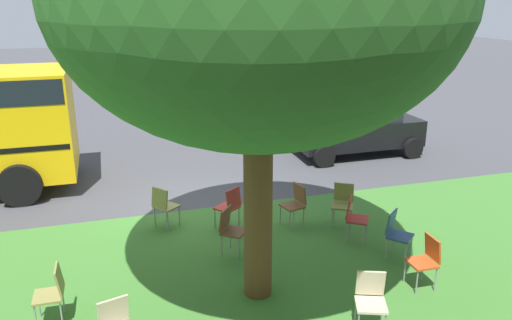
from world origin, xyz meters
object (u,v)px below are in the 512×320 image
object	(u,v)px
chair_1	(230,205)
chair_4	(53,290)
chair_7	(354,215)
chair_9	(396,231)
chair_2	(231,227)
chair_8	(343,201)
chair_5	(426,258)
chair_6	(295,202)
chair_10	(371,297)
parked_car	(358,127)
chair_3	(164,204)

from	to	relation	value
chair_1	chair_4	size ratio (longest dim) A/B	1.00
chair_7	chair_9	bearing A→B (deg)	115.10
chair_2	chair_7	bearing A→B (deg)	176.09
chair_1	chair_8	size ratio (longest dim) A/B	1.00
chair_5	chair_6	bearing A→B (deg)	-67.08
chair_1	chair_4	xyz separation A→B (m)	(3.17, 2.29, 0.00)
chair_1	chair_2	world-z (taller)	same
chair_2	chair_5	xyz separation A→B (m)	(-2.73, 2.00, 0.00)
chair_9	chair_10	xyz separation A→B (m)	(1.47, 1.73, 0.00)
chair_4	chair_5	size ratio (longest dim) A/B	1.00
chair_2	chair_4	world-z (taller)	same
chair_2	parked_car	bearing A→B (deg)	-136.13
chair_5	chair_4	bearing A→B (deg)	-7.28
chair_4	chair_7	world-z (taller)	same
chair_4	chair_5	world-z (taller)	same
chair_2	chair_4	xyz separation A→B (m)	(2.94, 1.28, 0.00)
chair_6	parked_car	distance (m)	5.44
chair_8	chair_10	world-z (taller)	same
chair_8	parked_car	size ratio (longest dim) A/B	0.24
chair_3	parked_car	distance (m)	7.06
chair_1	chair_7	world-z (taller)	same
chair_3	chair_7	bearing A→B (deg)	155.17
chair_3	chair_6	world-z (taller)	same
chair_1	chair_7	size ratio (longest dim) A/B	1.00
chair_8	parked_car	world-z (taller)	parked_car
chair_9	parked_car	bearing A→B (deg)	-111.23
chair_5	chair_6	size ratio (longest dim) A/B	1.00
chair_4	chair_8	size ratio (longest dim) A/B	1.00
chair_1	chair_7	distance (m)	2.47
chair_6	chair_7	size ratio (longest dim) A/B	1.00
chair_4	chair_6	world-z (taller)	same
chair_8	chair_9	bearing A→B (deg)	100.81
chair_3	chair_4	size ratio (longest dim) A/B	1.00
chair_7	chair_3	bearing A→B (deg)	-24.83
chair_5	chair_10	xyz separation A→B (m)	(1.40, 0.74, 0.00)
chair_4	chair_10	distance (m)	4.52
chair_4	chair_6	size ratio (longest dim) A/B	1.00
chair_4	chair_8	bearing A→B (deg)	-161.64
chair_2	chair_5	distance (m)	3.39
chair_1	chair_6	world-z (taller)	same
chair_4	parked_car	world-z (taller)	parked_car
chair_6	chair_10	distance (m)	3.53
chair_1	chair_10	size ratio (longest dim) A/B	1.00
chair_2	chair_4	size ratio (longest dim) A/B	1.00
chair_3	chair_5	distance (m)	5.09
chair_2	chair_5	world-z (taller)	same
chair_1	chair_3	xyz separation A→B (m)	(1.27, -0.41, 0.00)
chair_5	chair_9	distance (m)	0.99
chair_8	chair_7	bearing A→B (deg)	81.52
chair_4	chair_10	bearing A→B (deg)	161.05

